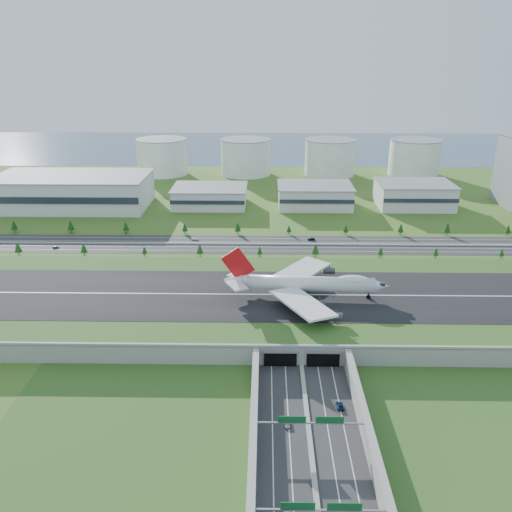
{
  "coord_description": "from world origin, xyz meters",
  "views": [
    {
      "loc": [
        -14.85,
        -237.58,
        118.18
      ],
      "look_at": [
        -19.74,
        35.0,
        14.78
      ],
      "focal_mm": 38.0,
      "sensor_mm": 36.0,
      "label": 1
    }
  ],
  "objects_px": {
    "car_0": "(288,424)",
    "car_4": "(56,247)",
    "car_5": "(311,239)",
    "car_7": "(194,239)",
    "car_2": "(340,406)",
    "fuel_tank_a": "(162,157)",
    "boeing_747": "(306,283)"
  },
  "relations": [
    {
      "from": "car_0",
      "to": "car_4",
      "type": "xyz_separation_m",
      "value": [
        -142.1,
        173.06,
        -0.06
      ]
    },
    {
      "from": "car_4",
      "to": "car_5",
      "type": "height_order",
      "value": "car_5"
    },
    {
      "from": "car_4",
      "to": "car_7",
      "type": "height_order",
      "value": "car_4"
    },
    {
      "from": "car_2",
      "to": "car_4",
      "type": "height_order",
      "value": "car_2"
    },
    {
      "from": "car_0",
      "to": "car_7",
      "type": "relative_size",
      "value": 0.98
    },
    {
      "from": "car_5",
      "to": "car_7",
      "type": "height_order",
      "value": "car_5"
    },
    {
      "from": "fuel_tank_a",
      "to": "boeing_747",
      "type": "relative_size",
      "value": 0.63
    },
    {
      "from": "car_4",
      "to": "car_0",
      "type": "bearing_deg",
      "value": -149.62
    },
    {
      "from": "boeing_747",
      "to": "car_2",
      "type": "xyz_separation_m",
      "value": [
        7.44,
        -75.25,
        -14.09
      ]
    },
    {
      "from": "fuel_tank_a",
      "to": "car_4",
      "type": "xyz_separation_m",
      "value": [
        -28.94,
        -224.24,
        -16.68
      ]
    },
    {
      "from": "car_4",
      "to": "car_5",
      "type": "xyz_separation_m",
      "value": [
        164.85,
        18.2,
        0.1
      ]
    },
    {
      "from": "fuel_tank_a",
      "to": "car_0",
      "type": "bearing_deg",
      "value": -74.1
    },
    {
      "from": "car_4",
      "to": "boeing_747",
      "type": "bearing_deg",
      "value": -128.69
    },
    {
      "from": "car_0",
      "to": "car_4",
      "type": "distance_m",
      "value": 223.92
    },
    {
      "from": "car_0",
      "to": "car_2",
      "type": "distance_m",
      "value": 21.45
    },
    {
      "from": "car_2",
      "to": "car_4",
      "type": "distance_m",
      "value": 228.85
    },
    {
      "from": "car_2",
      "to": "car_5",
      "type": "height_order",
      "value": "car_5"
    },
    {
      "from": "car_0",
      "to": "fuel_tank_a",
      "type": "bearing_deg",
      "value": 109.65
    },
    {
      "from": "boeing_747",
      "to": "car_4",
      "type": "distance_m",
      "value": 177.21
    },
    {
      "from": "fuel_tank_a",
      "to": "car_2",
      "type": "height_order",
      "value": "fuel_tank_a"
    },
    {
      "from": "car_4",
      "to": "car_7",
      "type": "bearing_deg",
      "value": -87.74
    },
    {
      "from": "fuel_tank_a",
      "to": "car_4",
      "type": "height_order",
      "value": "fuel_tank_a"
    },
    {
      "from": "car_0",
      "to": "boeing_747",
      "type": "bearing_deg",
      "value": 86.2
    },
    {
      "from": "car_2",
      "to": "boeing_747",
      "type": "bearing_deg",
      "value": -88.16
    },
    {
      "from": "boeing_747",
      "to": "car_7",
      "type": "bearing_deg",
      "value": 125.69
    },
    {
      "from": "car_0",
      "to": "car_2",
      "type": "xyz_separation_m",
      "value": [
        18.8,
        10.32,
        -0.05
      ]
    },
    {
      "from": "boeing_747",
      "to": "car_2",
      "type": "height_order",
      "value": "boeing_747"
    },
    {
      "from": "car_4",
      "to": "fuel_tank_a",
      "type": "bearing_deg",
      "value": -16.36
    },
    {
      "from": "fuel_tank_a",
      "to": "car_0",
      "type": "xyz_separation_m",
      "value": [
        113.15,
        -397.3,
        -16.62
      ]
    },
    {
      "from": "car_0",
      "to": "car_5",
      "type": "bearing_deg",
      "value": 86.97
    },
    {
      "from": "fuel_tank_a",
      "to": "boeing_747",
      "type": "height_order",
      "value": "fuel_tank_a"
    },
    {
      "from": "car_2",
      "to": "car_5",
      "type": "bearing_deg",
      "value": -95.06
    }
  ]
}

